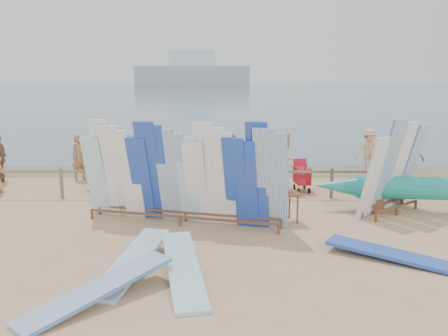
{
  "coord_description": "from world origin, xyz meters",
  "views": [
    {
      "loc": [
        0.84,
        -10.67,
        3.53
      ],
      "look_at": [
        0.82,
        2.49,
        1.01
      ],
      "focal_mm": 38.0,
      "sensor_mm": 36.0,
      "label": 1
    }
  ],
  "objects_px": {
    "vendor_table": "(279,206)",
    "beachgoer_4": "(231,159)",
    "beachgoer_9": "(369,151)",
    "flat_board_a": "(184,279)",
    "stroller": "(302,179)",
    "side_surfboard_rack": "(393,171)",
    "main_surfboard_rack": "(183,178)",
    "beachgoer_1": "(80,157)",
    "flat_board_e": "(98,302)",
    "beachgoer_10": "(410,159)",
    "outrigger_canoe": "(445,190)",
    "flat_board_d": "(396,261)",
    "beachgoer_5": "(267,149)",
    "beachgoer_3": "(117,151)",
    "beachgoer_8": "(285,162)",
    "beach_chair_left": "(174,185)",
    "flat_board_b": "(133,270)",
    "beach_chair_right": "(256,182)",
    "beachgoer_2": "(91,164)"
  },
  "relations": [
    {
      "from": "flat_board_b",
      "to": "beachgoer_3",
      "type": "relative_size",
      "value": 1.45
    },
    {
      "from": "beachgoer_1",
      "to": "vendor_table",
      "type": "bearing_deg",
      "value": -80.69
    },
    {
      "from": "side_surfboard_rack",
      "to": "beachgoer_2",
      "type": "height_order",
      "value": "side_surfboard_rack"
    },
    {
      "from": "flat_board_b",
      "to": "flat_board_d",
      "type": "height_order",
      "value": "flat_board_b"
    },
    {
      "from": "beachgoer_2",
      "to": "beachgoer_9",
      "type": "xyz_separation_m",
      "value": [
        9.62,
        2.96,
        -0.03
      ]
    },
    {
      "from": "vendor_table",
      "to": "beachgoer_3",
      "type": "relative_size",
      "value": 0.66
    },
    {
      "from": "beachgoer_4",
      "to": "side_surfboard_rack",
      "type": "bearing_deg",
      "value": -131.18
    },
    {
      "from": "side_surfboard_rack",
      "to": "flat_board_e",
      "type": "xyz_separation_m",
      "value": [
        -6.38,
        -5.03,
        -1.15
      ]
    },
    {
      "from": "main_surfboard_rack",
      "to": "beachgoer_10",
      "type": "xyz_separation_m",
      "value": [
        7.22,
        4.51,
        -0.3
      ]
    },
    {
      "from": "beachgoer_4",
      "to": "beachgoer_10",
      "type": "bearing_deg",
      "value": -90.23
    },
    {
      "from": "vendor_table",
      "to": "beach_chair_left",
      "type": "height_order",
      "value": "vendor_table"
    },
    {
      "from": "outrigger_canoe",
      "to": "flat_board_a",
      "type": "relative_size",
      "value": 2.53
    },
    {
      "from": "flat_board_d",
      "to": "beachgoer_8",
      "type": "relative_size",
      "value": 1.43
    },
    {
      "from": "main_surfboard_rack",
      "to": "stroller",
      "type": "relative_size",
      "value": 5.17
    },
    {
      "from": "flat_board_a",
      "to": "beachgoer_3",
      "type": "height_order",
      "value": "beachgoer_3"
    },
    {
      "from": "beachgoer_4",
      "to": "flat_board_a",
      "type": "bearing_deg",
      "value": 173.16
    },
    {
      "from": "beachgoer_9",
      "to": "beachgoer_4",
      "type": "height_order",
      "value": "beachgoer_4"
    },
    {
      "from": "side_surfboard_rack",
      "to": "beachgoer_4",
      "type": "distance_m",
      "value": 5.52
    },
    {
      "from": "main_surfboard_rack",
      "to": "beachgoer_1",
      "type": "xyz_separation_m",
      "value": [
        -4.03,
        5.05,
        -0.36
      ]
    },
    {
      "from": "beachgoer_10",
      "to": "beachgoer_3",
      "type": "xyz_separation_m",
      "value": [
        -10.04,
        1.04,
        0.08
      ]
    },
    {
      "from": "vendor_table",
      "to": "flat_board_a",
      "type": "xyz_separation_m",
      "value": [
        -2.08,
        -3.38,
        -0.41
      ]
    },
    {
      "from": "flat_board_d",
      "to": "beachgoer_1",
      "type": "distance_m",
      "value": 11.24
    },
    {
      "from": "outrigger_canoe",
      "to": "flat_board_a",
      "type": "xyz_separation_m",
      "value": [
        -6.5,
        -4.21,
        -0.62
      ]
    },
    {
      "from": "flat_board_a",
      "to": "beach_chair_left",
      "type": "relative_size",
      "value": 2.78
    },
    {
      "from": "beachgoer_2",
      "to": "beachgoer_5",
      "type": "relative_size",
      "value": 1.0
    },
    {
      "from": "outrigger_canoe",
      "to": "beachgoer_10",
      "type": "relative_size",
      "value": 4.0
    },
    {
      "from": "flat_board_b",
      "to": "beach_chair_left",
      "type": "xyz_separation_m",
      "value": [
        0.16,
        5.88,
        0.28
      ]
    },
    {
      "from": "beachgoer_2",
      "to": "beachgoer_1",
      "type": "xyz_separation_m",
      "value": [
        -0.85,
        1.58,
        -0.06
      ]
    },
    {
      "from": "flat_board_b",
      "to": "beachgoer_1",
      "type": "bearing_deg",
      "value": 124.79
    },
    {
      "from": "outrigger_canoe",
      "to": "beachgoer_10",
      "type": "bearing_deg",
      "value": 89.12
    },
    {
      "from": "flat_board_e",
      "to": "flat_board_d",
      "type": "bearing_deg",
      "value": 60.15
    },
    {
      "from": "outrigger_canoe",
      "to": "flat_board_a",
      "type": "bearing_deg",
      "value": -140.98
    },
    {
      "from": "beachgoer_10",
      "to": "beachgoer_4",
      "type": "distance_m",
      "value": 5.98
    },
    {
      "from": "beachgoer_5",
      "to": "beachgoer_3",
      "type": "distance_m",
      "value": 5.53
    },
    {
      "from": "vendor_table",
      "to": "main_surfboard_rack",
      "type": "bearing_deg",
      "value": 166.88
    },
    {
      "from": "vendor_table",
      "to": "beachgoer_5",
      "type": "height_order",
      "value": "beachgoer_5"
    },
    {
      "from": "flat_board_a",
      "to": "stroller",
      "type": "bearing_deg",
      "value": 53.31
    },
    {
      "from": "beach_chair_left",
      "to": "beachgoer_10",
      "type": "distance_m",
      "value": 7.92
    },
    {
      "from": "flat_board_e",
      "to": "beach_chair_right",
      "type": "relative_size",
      "value": 2.95
    },
    {
      "from": "beachgoer_9",
      "to": "beachgoer_8",
      "type": "bearing_deg",
      "value": -144.73
    },
    {
      "from": "vendor_table",
      "to": "beachgoer_4",
      "type": "xyz_separation_m",
      "value": [
        -1.12,
        4.43,
        0.43
      ]
    },
    {
      "from": "stroller",
      "to": "side_surfboard_rack",
      "type": "bearing_deg",
      "value": -58.24
    },
    {
      "from": "flat_board_b",
      "to": "beach_chair_left",
      "type": "relative_size",
      "value": 2.78
    },
    {
      "from": "flat_board_d",
      "to": "beach_chair_right",
      "type": "height_order",
      "value": "beach_chair_right"
    },
    {
      "from": "beachgoer_5",
      "to": "beachgoer_1",
      "type": "bearing_deg",
      "value": -121.44
    },
    {
      "from": "beachgoer_10",
      "to": "beachgoer_2",
      "type": "xyz_separation_m",
      "value": [
        -10.4,
        -1.04,
        0.01
      ]
    },
    {
      "from": "flat_board_d",
      "to": "beachgoer_2",
      "type": "bearing_deg",
      "value": 83.86
    },
    {
      "from": "beachgoer_1",
      "to": "flat_board_e",
      "type": "bearing_deg",
      "value": -114.76
    },
    {
      "from": "side_surfboard_rack",
      "to": "beachgoer_10",
      "type": "xyz_separation_m",
      "value": [
        1.84,
        3.6,
        -0.29
      ]
    },
    {
      "from": "flat_board_a",
      "to": "beachgoer_4",
      "type": "relative_size",
      "value": 1.61
    }
  ]
}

